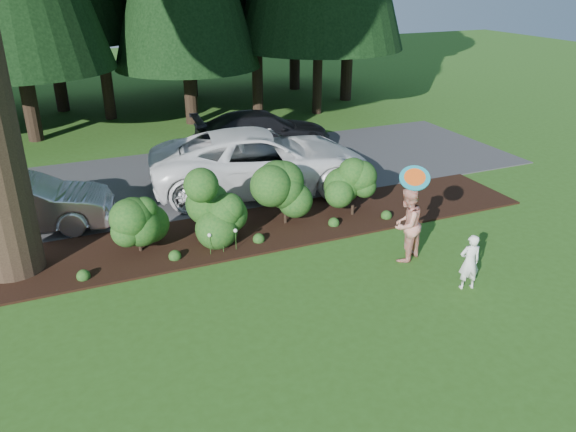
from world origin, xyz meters
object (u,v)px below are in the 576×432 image
(adult, at_px, (406,225))
(frisbee, at_px, (415,178))
(car_white_suv, at_px, (262,161))
(car_dark_suv, at_px, (262,131))
(child, at_px, (470,262))
(car_silver_wagon, at_px, (22,204))

(adult, distance_m, frisbee, 2.10)
(car_white_suv, height_order, frisbee, frisbee)
(adult, bearing_deg, car_dark_suv, -116.04)
(adult, height_order, frisbee, frisbee)
(car_dark_suv, bearing_deg, child, -172.13)
(child, xyz_separation_m, frisbee, (-1.23, 0.37, 1.82))
(child, height_order, adult, adult)
(car_dark_suv, distance_m, adult, 8.65)
(car_white_suv, xyz_separation_m, car_dark_suv, (1.35, 3.47, -0.17))
(car_dark_suv, xyz_separation_m, child, (0.48, -10.18, -0.13))
(car_silver_wagon, bearing_deg, adult, -111.39)
(car_white_suv, distance_m, child, 6.96)
(car_white_suv, bearing_deg, child, -154.27)
(car_silver_wagon, height_order, adult, adult)
(child, xyz_separation_m, adult, (-0.46, 1.53, 0.24))
(car_white_suv, height_order, car_dark_suv, car_white_suv)
(car_silver_wagon, xyz_separation_m, child, (8.11, -6.38, -0.13))
(child, height_order, frisbee, frisbee)
(child, relative_size, frisbee, 1.89)
(adult, relative_size, frisbee, 2.68)
(car_silver_wagon, bearing_deg, child, -117.22)
(car_white_suv, relative_size, adult, 3.74)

